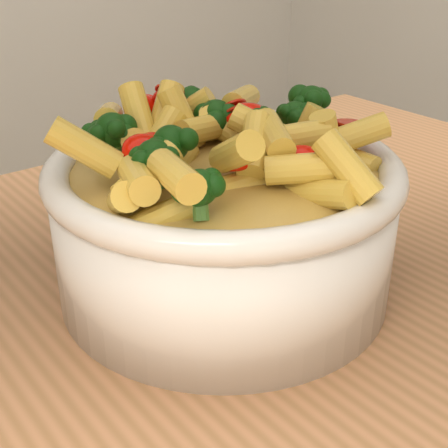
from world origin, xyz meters
TOP-DOWN VIEW (x-y plane):
  - serving_bowl at (0.10, 0.07)m, footprint 0.26×0.26m
  - pasta_salad at (0.10, 0.07)m, footprint 0.20×0.20m

SIDE VIEW (x-z plane):
  - serving_bowl at x=0.10m, z-range 0.90..1.01m
  - pasta_salad at x=0.10m, z-range 1.00..1.05m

